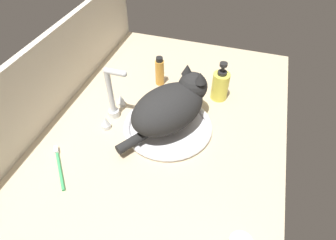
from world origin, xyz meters
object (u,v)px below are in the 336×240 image
at_px(cat, 173,105).
at_px(amber_bottle, 160,72).
at_px(soap_pump_bottle, 220,85).
at_px(toothbrush, 59,166).
at_px(faucet, 113,100).
at_px(sink_basin, 168,126).

xyz_separation_m(cat, amber_bottle, (0.23, 0.12, -0.04)).
relative_size(soap_pump_bottle, toothbrush, 1.15).
height_order(cat, soap_pump_bottle, cat).
bearing_deg(toothbrush, faucet, -14.32).
xyz_separation_m(faucet, soap_pump_bottle, (0.23, -0.35, -0.02)).
distance_m(sink_basin, toothbrush, 0.39).
relative_size(sink_basin, faucet, 1.47).
xyz_separation_m(amber_bottle, toothbrush, (-0.51, 0.16, -0.05)).
xyz_separation_m(sink_basin, toothbrush, (-0.27, 0.28, -0.00)).
distance_m(soap_pump_bottle, amber_bottle, 0.26).
height_order(faucet, cat, faucet).
xyz_separation_m(soap_pump_bottle, amber_bottle, (0.02, 0.26, -0.00)).
height_order(amber_bottle, toothbrush, amber_bottle).
height_order(sink_basin, soap_pump_bottle, soap_pump_bottle).
relative_size(cat, amber_bottle, 2.76).
height_order(sink_basin, toothbrush, sink_basin).
bearing_deg(soap_pump_bottle, sink_basin, 147.57).
distance_m(amber_bottle, toothbrush, 0.54).
height_order(soap_pump_bottle, toothbrush, soap_pump_bottle).
xyz_separation_m(sink_basin, amber_bottle, (0.24, 0.11, 0.05)).
height_order(faucet, amber_bottle, faucet).
bearing_deg(amber_bottle, sink_basin, -155.12).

